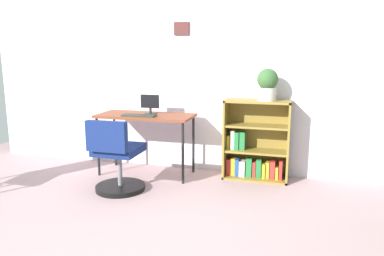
% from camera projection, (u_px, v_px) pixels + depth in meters
% --- Properties ---
extents(ground_plane, '(6.24, 6.24, 0.00)m').
position_uv_depth(ground_plane, '(94.00, 248.00, 2.78)').
color(ground_plane, '#A98B8E').
extents(wall_back, '(5.20, 0.12, 2.51)m').
position_uv_depth(wall_back, '(181.00, 67.00, 4.56)').
color(wall_back, silver).
rests_on(wall_back, ground_plane).
extents(desk, '(1.12, 0.50, 0.72)m').
position_uv_depth(desk, '(146.00, 120.00, 4.37)').
color(desk, brown).
rests_on(desk, ground_plane).
extents(monitor, '(0.22, 0.14, 0.23)m').
position_uv_depth(monitor, '(150.00, 104.00, 4.37)').
color(monitor, '#262628').
rests_on(monitor, desk).
extents(keyboard, '(0.39, 0.13, 0.02)m').
position_uv_depth(keyboard, '(139.00, 115.00, 4.24)').
color(keyboard, '#2C3024').
rests_on(keyboard, desk).
extents(office_chair, '(0.52, 0.55, 0.78)m').
position_uv_depth(office_chair, '(117.00, 161.00, 3.86)').
color(office_chair, black).
rests_on(office_chair, ground_plane).
extents(bookshelf_low, '(0.73, 0.30, 0.91)m').
position_uv_depth(bookshelf_low, '(255.00, 144.00, 4.29)').
color(bookshelf_low, olive).
rests_on(bookshelf_low, ground_plane).
extents(potted_plant_on_shelf, '(0.23, 0.23, 0.35)m').
position_uv_depth(potted_plant_on_shelf, '(267.00, 84.00, 4.07)').
color(potted_plant_on_shelf, '#B7B2A8').
rests_on(potted_plant_on_shelf, bookshelf_low).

